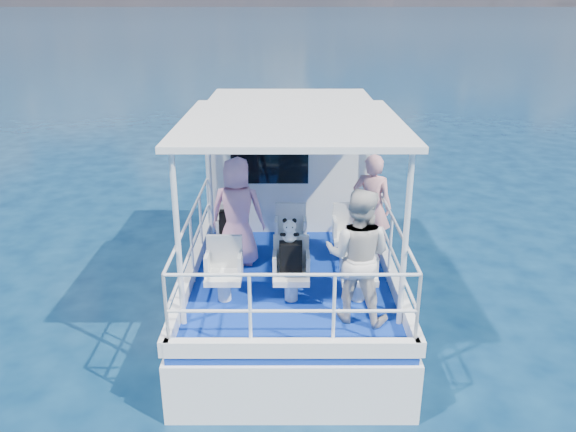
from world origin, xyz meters
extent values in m
plane|color=#071F3A|center=(0.00, 0.00, 0.00)|extent=(2000.00, 2000.00, 0.00)
cube|color=white|center=(0.00, 1.00, 0.00)|extent=(3.00, 7.00, 1.60)
cube|color=navy|center=(0.00, 1.00, 0.85)|extent=(2.90, 6.90, 0.10)
cube|color=white|center=(0.00, 2.30, 2.00)|extent=(2.85, 2.00, 2.20)
cube|color=white|center=(0.00, -0.20, 3.14)|extent=(3.00, 3.20, 0.08)
cylinder|color=white|center=(-1.35, -1.70, 2.00)|extent=(0.07, 0.07, 2.20)
cylinder|color=white|center=(1.35, -1.70, 2.00)|extent=(0.07, 0.07, 2.20)
cylinder|color=white|center=(-1.35, 1.20, 2.00)|extent=(0.07, 0.07, 2.20)
cylinder|color=white|center=(1.35, 1.20, 2.00)|extent=(0.07, 0.07, 2.20)
cube|color=silver|center=(-0.90, 0.20, 1.09)|extent=(0.48, 0.46, 0.38)
cube|color=silver|center=(0.00, 0.20, 1.09)|extent=(0.48, 0.46, 0.38)
cube|color=silver|center=(0.90, 0.20, 1.09)|extent=(0.48, 0.46, 0.38)
cube|color=silver|center=(-0.90, -1.10, 1.09)|extent=(0.48, 0.46, 0.38)
cube|color=silver|center=(0.00, -1.10, 1.09)|extent=(0.48, 0.46, 0.38)
cube|color=silver|center=(0.90, -1.10, 1.09)|extent=(0.48, 0.46, 0.38)
imported|color=pink|center=(-0.80, 0.07, 1.73)|extent=(0.66, 0.50, 1.67)
imported|color=pink|center=(1.24, 0.28, 1.74)|extent=(0.71, 0.60, 1.67)
imported|color=beige|center=(0.81, -1.56, 1.76)|extent=(1.01, 0.89, 1.73)
cube|color=black|center=(-0.93, 0.18, 1.49)|extent=(0.32, 0.18, 0.42)
cube|color=black|center=(-0.01, -1.09, 1.51)|extent=(0.30, 0.17, 0.45)
cube|color=black|center=(-0.93, 0.16, 1.73)|extent=(0.09, 0.06, 0.06)
camera|label=1|loc=(-0.05, -7.81, 4.65)|focal=35.00mm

